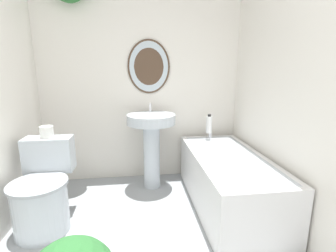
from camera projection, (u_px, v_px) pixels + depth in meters
The scene contains 7 objects.
wall_back at pixel (134, 66), 2.70m from camera, with size 2.35×0.36×2.40m.
wall_right at pixel (311, 80), 1.68m from camera, with size 0.06×2.58×2.40m.
toilet at pixel (43, 193), 1.97m from camera, with size 0.44×0.61×0.70m.
pedestal_sink at pixel (151, 136), 2.59m from camera, with size 0.51×0.51×0.92m.
bathtub at pixel (228, 179), 2.30m from camera, with size 0.64×1.41×0.57m.
shampoo_bottle at pixel (209, 124), 2.73m from camera, with size 0.07×0.07×0.21m.
toilet_paper_roll at pixel (47, 132), 2.08m from camera, with size 0.11×0.11×0.10m.
Camera 1 is at (-0.06, -0.34, 1.27)m, focal length 26.00 mm.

